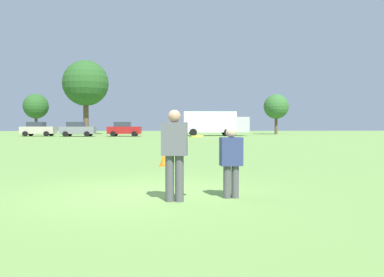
{
  "coord_description": "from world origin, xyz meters",
  "views": [
    {
      "loc": [
        0.4,
        -8.58,
        1.47
      ],
      "look_at": [
        1.01,
        1.12,
        1.13
      ],
      "focal_mm": 37.69,
      "sensor_mm": 36.0,
      "label": 1
    }
  ],
  "objects_px": {
    "player_thrower": "(174,150)",
    "traffic_cone": "(163,160)",
    "parked_car_near_left": "(38,129)",
    "player_defender": "(231,158)",
    "frisbee": "(197,136)",
    "box_truck": "(214,123)",
    "parked_car_mid_left": "(77,129)",
    "parked_car_center": "(124,129)"
  },
  "relations": [
    {
      "from": "parked_car_near_left",
      "to": "traffic_cone",
      "type": "bearing_deg",
      "value": -66.87
    },
    {
      "from": "parked_car_mid_left",
      "to": "parked_car_center",
      "type": "bearing_deg",
      "value": 1.97
    },
    {
      "from": "frisbee",
      "to": "box_truck",
      "type": "relative_size",
      "value": 0.03
    },
    {
      "from": "frisbee",
      "to": "parked_car_center",
      "type": "bearing_deg",
      "value": 97.75
    },
    {
      "from": "parked_car_mid_left",
      "to": "player_thrower",
      "type": "bearing_deg",
      "value": -75.44
    },
    {
      "from": "player_thrower",
      "to": "player_defender",
      "type": "height_order",
      "value": "player_thrower"
    },
    {
      "from": "parked_car_center",
      "to": "player_thrower",
      "type": "bearing_deg",
      "value": -82.77
    },
    {
      "from": "parked_car_mid_left",
      "to": "parked_car_center",
      "type": "xyz_separation_m",
      "value": [
        5.74,
        0.2,
        0.0
      ]
    },
    {
      "from": "player_thrower",
      "to": "frisbee",
      "type": "distance_m",
      "value": 0.5
    },
    {
      "from": "player_thrower",
      "to": "parked_car_near_left",
      "type": "distance_m",
      "value": 47.68
    },
    {
      "from": "frisbee",
      "to": "player_thrower",
      "type": "bearing_deg",
      "value": 166.45
    },
    {
      "from": "parked_car_near_left",
      "to": "parked_car_mid_left",
      "type": "height_order",
      "value": "same"
    },
    {
      "from": "parked_car_center",
      "to": "frisbee",
      "type": "bearing_deg",
      "value": -82.25
    },
    {
      "from": "player_defender",
      "to": "parked_car_mid_left",
      "type": "xyz_separation_m",
      "value": [
        -12.4,
        43.05,
        0.13
      ]
    },
    {
      "from": "frisbee",
      "to": "traffic_cone",
      "type": "height_order",
      "value": "frisbee"
    },
    {
      "from": "traffic_cone",
      "to": "box_truck",
      "type": "distance_m",
      "value": 38.95
    },
    {
      "from": "parked_car_near_left",
      "to": "parked_car_mid_left",
      "type": "relative_size",
      "value": 1.0
    },
    {
      "from": "parked_car_mid_left",
      "to": "box_truck",
      "type": "relative_size",
      "value": 0.5
    },
    {
      "from": "player_thrower",
      "to": "traffic_cone",
      "type": "bearing_deg",
      "value": 92.28
    },
    {
      "from": "traffic_cone",
      "to": "box_truck",
      "type": "relative_size",
      "value": 0.06
    },
    {
      "from": "player_thrower",
      "to": "parked_car_mid_left",
      "type": "bearing_deg",
      "value": 104.56
    },
    {
      "from": "parked_car_near_left",
      "to": "player_thrower",
      "type": "bearing_deg",
      "value": -69.72
    },
    {
      "from": "traffic_cone",
      "to": "parked_car_center",
      "type": "distance_m",
      "value": 37.28
    },
    {
      "from": "traffic_cone",
      "to": "parked_car_center",
      "type": "relative_size",
      "value": 0.11
    },
    {
      "from": "traffic_cone",
      "to": "parked_car_mid_left",
      "type": "distance_m",
      "value": 38.32
    },
    {
      "from": "parked_car_near_left",
      "to": "parked_car_center",
      "type": "height_order",
      "value": "same"
    },
    {
      "from": "player_thrower",
      "to": "parked_car_center",
      "type": "bearing_deg",
      "value": 97.23
    },
    {
      "from": "traffic_cone",
      "to": "parked_car_near_left",
      "type": "xyz_separation_m",
      "value": [
        -16.26,
        38.08,
        0.69
      ]
    },
    {
      "from": "player_defender",
      "to": "parked_car_near_left",
      "type": "bearing_deg",
      "value": 111.68
    },
    {
      "from": "box_truck",
      "to": "parked_car_near_left",
      "type": "bearing_deg",
      "value": -179.19
    },
    {
      "from": "traffic_cone",
      "to": "parked_car_center",
      "type": "height_order",
      "value": "parked_car_center"
    },
    {
      "from": "box_truck",
      "to": "parked_car_center",
      "type": "bearing_deg",
      "value": -172.66
    },
    {
      "from": "player_defender",
      "to": "parked_car_near_left",
      "type": "relative_size",
      "value": 0.34
    },
    {
      "from": "player_defender",
      "to": "frisbee",
      "type": "xyz_separation_m",
      "value": [
        -0.72,
        -0.4,
        0.45
      ]
    },
    {
      "from": "traffic_cone",
      "to": "parked_car_center",
      "type": "bearing_deg",
      "value": 98.11
    },
    {
      "from": "frisbee",
      "to": "parked_car_mid_left",
      "type": "relative_size",
      "value": 0.06
    },
    {
      "from": "player_thrower",
      "to": "parked_car_near_left",
      "type": "height_order",
      "value": "parked_car_near_left"
    },
    {
      "from": "player_thrower",
      "to": "traffic_cone",
      "type": "distance_m",
      "value": 6.69
    },
    {
      "from": "frisbee",
      "to": "player_defender",
      "type": "bearing_deg",
      "value": 28.85
    },
    {
      "from": "player_thrower",
      "to": "parked_car_center",
      "type": "relative_size",
      "value": 0.41
    },
    {
      "from": "frisbee",
      "to": "parked_car_near_left",
      "type": "distance_m",
      "value": 47.92
    },
    {
      "from": "player_defender",
      "to": "parked_car_center",
      "type": "bearing_deg",
      "value": 98.75
    }
  ]
}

